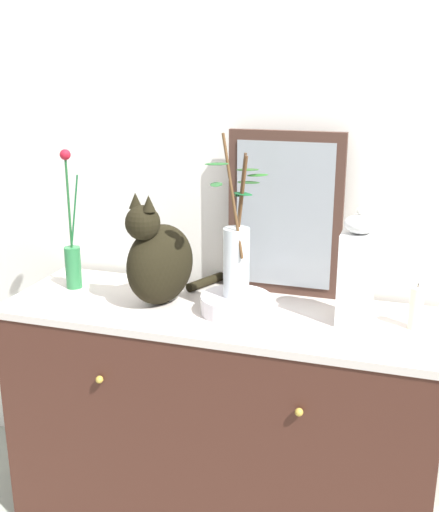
{
  "coord_description": "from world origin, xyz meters",
  "views": [
    {
      "loc": [
        0.57,
        -1.79,
        1.56
      ],
      "look_at": [
        0.0,
        0.0,
        0.99
      ],
      "focal_mm": 44.08,
      "sensor_mm": 36.0,
      "label": 1
    }
  ],
  "objects_px": {
    "cat_sitting": "(159,259)",
    "jar_lidded_porcelain": "(357,271)",
    "vase_slim_green": "(72,255)",
    "candle_pillar": "(416,308)",
    "vase_glass_clear": "(237,255)",
    "bowl_porcelain": "(236,304)",
    "mirror_leaning": "(285,215)",
    "sideboard": "(219,420)"
  },
  "relations": [
    {
      "from": "cat_sitting",
      "to": "jar_lidded_porcelain",
      "type": "bearing_deg",
      "value": 2.24
    },
    {
      "from": "vase_slim_green",
      "to": "candle_pillar",
      "type": "bearing_deg",
      "value": -0.53
    },
    {
      "from": "vase_slim_green",
      "to": "vase_glass_clear",
      "type": "xyz_separation_m",
      "value": [
        0.61,
        -0.05,
        0.07
      ]
    },
    {
      "from": "cat_sitting",
      "to": "candle_pillar",
      "type": "relative_size",
      "value": 3.06
    },
    {
      "from": "vase_slim_green",
      "to": "jar_lidded_porcelain",
      "type": "distance_m",
      "value": 0.97
    },
    {
      "from": "cat_sitting",
      "to": "candle_pillar",
      "type": "bearing_deg",
      "value": 2.57
    },
    {
      "from": "candle_pillar",
      "to": "jar_lidded_porcelain",
      "type": "bearing_deg",
      "value": -176.28
    },
    {
      "from": "cat_sitting",
      "to": "vase_slim_green",
      "type": "distance_m",
      "value": 0.35
    },
    {
      "from": "bowl_porcelain",
      "to": "mirror_leaning",
      "type": "bearing_deg",
      "value": 65.22
    },
    {
      "from": "cat_sitting",
      "to": "jar_lidded_porcelain",
      "type": "xyz_separation_m",
      "value": [
        0.62,
        0.02,
        0.01
      ]
    },
    {
      "from": "mirror_leaning",
      "to": "candle_pillar",
      "type": "distance_m",
      "value": 0.52
    },
    {
      "from": "vase_slim_green",
      "to": "vase_glass_clear",
      "type": "distance_m",
      "value": 0.61
    },
    {
      "from": "sideboard",
      "to": "cat_sitting",
      "type": "distance_m",
      "value": 0.59
    },
    {
      "from": "vase_slim_green",
      "to": "jar_lidded_porcelain",
      "type": "xyz_separation_m",
      "value": [
        0.97,
        -0.02,
        0.04
      ]
    },
    {
      "from": "vase_slim_green",
      "to": "vase_glass_clear",
      "type": "bearing_deg",
      "value": -4.73
    },
    {
      "from": "cat_sitting",
      "to": "vase_slim_green",
      "type": "height_order",
      "value": "vase_slim_green"
    },
    {
      "from": "candle_pillar",
      "to": "sideboard",
      "type": "bearing_deg",
      "value": -176.77
    },
    {
      "from": "candle_pillar",
      "to": "mirror_leaning",
      "type": "bearing_deg",
      "value": 157.69
    },
    {
      "from": "cat_sitting",
      "to": "vase_glass_clear",
      "type": "relative_size",
      "value": 0.86
    },
    {
      "from": "mirror_leaning",
      "to": "cat_sitting",
      "type": "bearing_deg",
      "value": -149.16
    },
    {
      "from": "sideboard",
      "to": "jar_lidded_porcelain",
      "type": "relative_size",
      "value": 3.91
    },
    {
      "from": "sideboard",
      "to": "bowl_porcelain",
      "type": "height_order",
      "value": "bowl_porcelain"
    },
    {
      "from": "sideboard",
      "to": "vase_glass_clear",
      "type": "xyz_separation_m",
      "value": [
        0.06,
        -0.01,
        0.59
      ]
    },
    {
      "from": "bowl_porcelain",
      "to": "candle_pillar",
      "type": "height_order",
      "value": "candle_pillar"
    },
    {
      "from": "sideboard",
      "to": "bowl_porcelain",
      "type": "relative_size",
      "value": 6.28
    },
    {
      "from": "sideboard",
      "to": "jar_lidded_porcelain",
      "type": "height_order",
      "value": "jar_lidded_porcelain"
    },
    {
      "from": "mirror_leaning",
      "to": "candle_pillar",
      "type": "bearing_deg",
      "value": -22.31
    },
    {
      "from": "mirror_leaning",
      "to": "candle_pillar",
      "type": "relative_size",
      "value": 3.89
    },
    {
      "from": "vase_slim_green",
      "to": "jar_lidded_porcelain",
      "type": "relative_size",
      "value": 1.34
    },
    {
      "from": "bowl_porcelain",
      "to": "candle_pillar",
      "type": "distance_m",
      "value": 0.54
    },
    {
      "from": "vase_slim_green",
      "to": "bowl_porcelain",
      "type": "distance_m",
      "value": 0.62
    },
    {
      "from": "candle_pillar",
      "to": "bowl_porcelain",
      "type": "bearing_deg",
      "value": -175.72
    },
    {
      "from": "mirror_leaning",
      "to": "bowl_porcelain",
      "type": "bearing_deg",
      "value": -114.78
    },
    {
      "from": "mirror_leaning",
      "to": "bowl_porcelain",
      "type": "relative_size",
      "value": 2.45
    },
    {
      "from": "sideboard",
      "to": "vase_glass_clear",
      "type": "height_order",
      "value": "vase_glass_clear"
    },
    {
      "from": "cat_sitting",
      "to": "mirror_leaning",
      "type": "bearing_deg",
      "value": 30.84
    },
    {
      "from": "mirror_leaning",
      "to": "cat_sitting",
      "type": "relative_size",
      "value": 1.27
    },
    {
      "from": "bowl_porcelain",
      "to": "jar_lidded_porcelain",
      "type": "height_order",
      "value": "jar_lidded_porcelain"
    },
    {
      "from": "vase_slim_green",
      "to": "vase_glass_clear",
      "type": "height_order",
      "value": "vase_glass_clear"
    },
    {
      "from": "jar_lidded_porcelain",
      "to": "bowl_porcelain",
      "type": "bearing_deg",
      "value": -175.45
    },
    {
      "from": "cat_sitting",
      "to": "vase_glass_clear",
      "type": "distance_m",
      "value": 0.26
    },
    {
      "from": "bowl_porcelain",
      "to": "vase_glass_clear",
      "type": "height_order",
      "value": "vase_glass_clear"
    }
  ]
}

